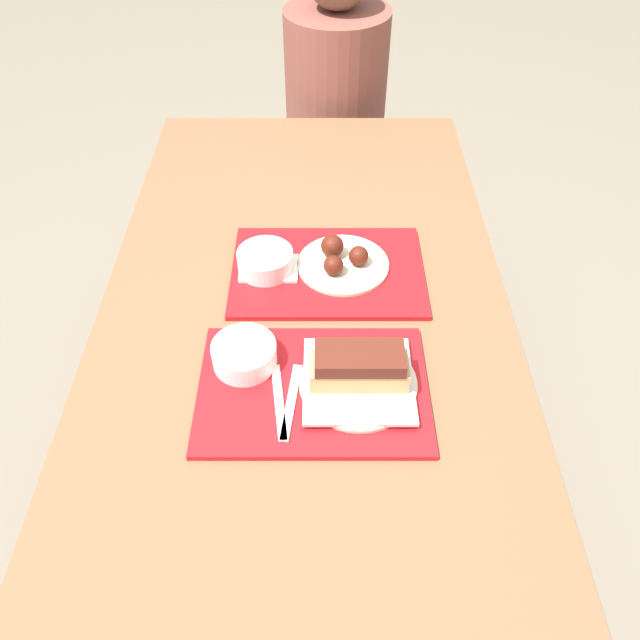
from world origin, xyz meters
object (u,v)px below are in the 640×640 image
(tray_near, at_px, (312,389))
(tray_far, at_px, (326,271))
(person_seated_across, at_px, (335,84))
(brisket_sandwich_plate, at_px, (358,373))
(bowl_coleslaw_far, at_px, (264,260))
(wings_plate_far, at_px, (340,259))
(bowl_coleslaw_near, at_px, (243,353))

(tray_near, relative_size, tray_far, 1.00)
(tray_far, xyz_separation_m, person_seated_across, (0.04, 0.93, 0.00))
(tray_near, xyz_separation_m, brisket_sandwich_plate, (0.08, 0.01, 0.04))
(tray_near, height_order, bowl_coleslaw_far, bowl_coleslaw_far)
(tray_far, distance_m, bowl_coleslaw_far, 0.14)
(tray_far, bearing_deg, wings_plate_far, 22.64)
(tray_far, height_order, bowl_coleslaw_near, bowl_coleslaw_near)
(wings_plate_far, bearing_deg, bowl_coleslaw_near, -123.85)
(tray_near, distance_m, bowl_coleslaw_near, 0.15)
(tray_near, distance_m, bowl_coleslaw_far, 0.35)
(tray_near, height_order, brisket_sandwich_plate, brisket_sandwich_plate)
(bowl_coleslaw_near, relative_size, person_seated_across, 0.17)
(tray_near, height_order, person_seated_across, person_seated_across)
(wings_plate_far, bearing_deg, person_seated_across, 89.72)
(brisket_sandwich_plate, relative_size, wings_plate_far, 1.07)
(bowl_coleslaw_far, relative_size, person_seated_across, 0.17)
(bowl_coleslaw_far, bearing_deg, bowl_coleslaw_near, -94.81)
(tray_far, bearing_deg, bowl_coleslaw_far, 179.62)
(bowl_coleslaw_far, bearing_deg, person_seated_across, 79.49)
(wings_plate_far, bearing_deg, bowl_coleslaw_far, -175.91)
(tray_far, bearing_deg, tray_near, -95.14)
(bowl_coleslaw_near, distance_m, person_seated_across, 1.22)
(bowl_coleslaw_near, distance_m, bowl_coleslaw_far, 0.27)
(tray_near, height_order, wings_plate_far, wings_plate_far)
(wings_plate_far, relative_size, person_seated_across, 0.28)
(tray_near, bearing_deg, wings_plate_far, 79.97)
(tray_far, xyz_separation_m, brisket_sandwich_plate, (0.05, -0.33, 0.04))
(tray_near, relative_size, bowl_coleslaw_near, 3.46)
(tray_far, xyz_separation_m, wings_plate_far, (0.03, 0.01, 0.02))
(brisket_sandwich_plate, distance_m, wings_plate_far, 0.34)
(tray_far, bearing_deg, person_seated_across, 87.82)
(bowl_coleslaw_near, height_order, wings_plate_far, wings_plate_far)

